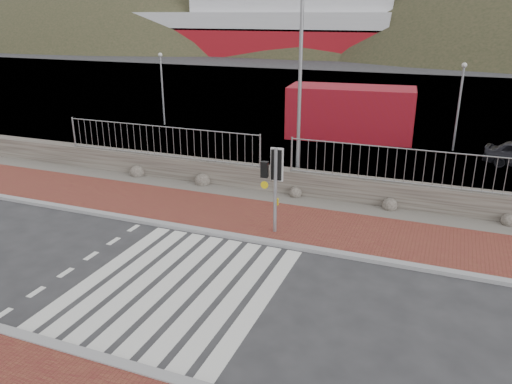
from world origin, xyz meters
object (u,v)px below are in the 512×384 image
at_px(ferry, 255,18).
at_px(streetlight, 303,75).
at_px(traffic_signal_far, 274,173).
at_px(shipping_container, 350,113).

distance_m(ferry, streetlight, 64.99).
bearing_deg(traffic_signal_far, ferry, -71.74).
bearing_deg(streetlight, ferry, 135.84).
height_order(ferry, traffic_signal_far, ferry).
distance_m(streetlight, shipping_container, 9.08).
height_order(traffic_signal_far, shipping_container, shipping_container).
bearing_deg(ferry, traffic_signal_far, -68.10).
relative_size(traffic_signal_far, shipping_container, 0.41).
bearing_deg(shipping_container, ferry, 111.03).
height_order(traffic_signal_far, streetlight, streetlight).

